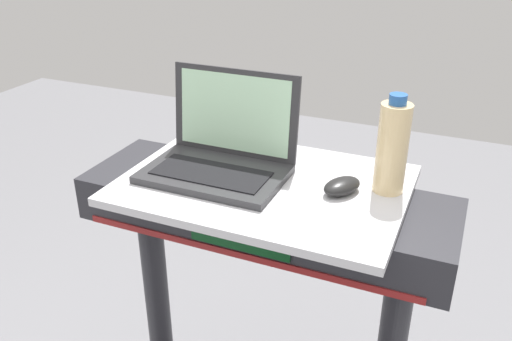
# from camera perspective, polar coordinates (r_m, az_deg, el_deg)

# --- Properties ---
(desk_board) EXTENTS (0.66, 0.47, 0.02)m
(desk_board) POSITION_cam_1_polar(r_m,az_deg,el_deg) (1.27, 0.89, -1.52)
(desk_board) COLOR silver
(desk_board) RESTS_ON treadmill_base
(laptop) EXTENTS (0.33, 0.24, 0.23)m
(laptop) POSITION_cam_1_polar(r_m,az_deg,el_deg) (1.30, -3.72, 1.85)
(laptop) COLOR #2D2D30
(laptop) RESTS_ON desk_board
(computer_mouse) EXTENTS (0.10, 0.12, 0.03)m
(computer_mouse) POSITION_cam_1_polar(r_m,az_deg,el_deg) (1.23, 9.08, -1.63)
(computer_mouse) COLOR black
(computer_mouse) RESTS_ON desk_board
(water_bottle) EXTENTS (0.07, 0.07, 0.23)m
(water_bottle) POSITION_cam_1_polar(r_m,az_deg,el_deg) (1.22, 14.23, 2.40)
(water_bottle) COLOR beige
(water_bottle) RESTS_ON desk_board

